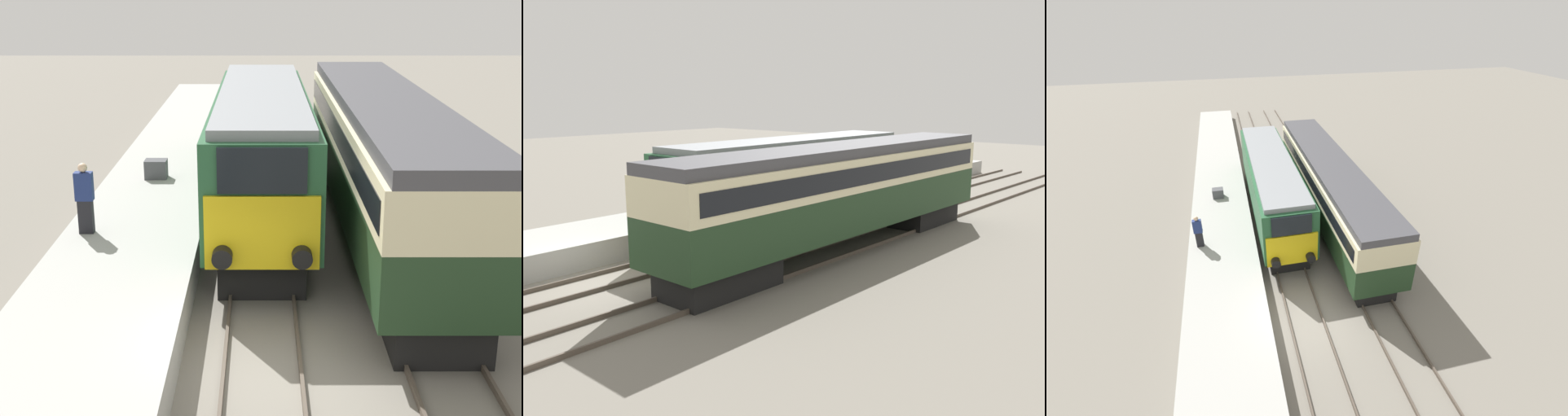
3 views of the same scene
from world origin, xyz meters
The scene contains 8 objects.
ground_plane centered at (0.00, 0.00, 0.00)m, with size 120.00×120.00×0.00m, color slate.
platform_left centered at (-3.30, 8.00, 0.44)m, with size 3.50×50.00×0.89m.
rails_near_track centered at (0.00, 5.00, 0.07)m, with size 1.51×60.00×0.14m.
rails_far_track centered at (3.40, 5.00, 0.07)m, with size 1.50×60.00×0.14m.
locomotive centered at (0.00, 9.21, 2.21)m, with size 2.70×13.37×3.99m.
passenger_carriage centered at (3.40, 8.12, 2.40)m, with size 2.75×16.79×3.98m.
person_on_platform centered at (-4.42, 5.43, 1.79)m, with size 0.44×0.26×1.81m.
luggage_crate centered at (-3.40, 10.74, 1.19)m, with size 0.70×0.56×0.60m.
Camera 1 is at (-0.03, -11.87, 6.97)m, focal length 50.00 mm.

